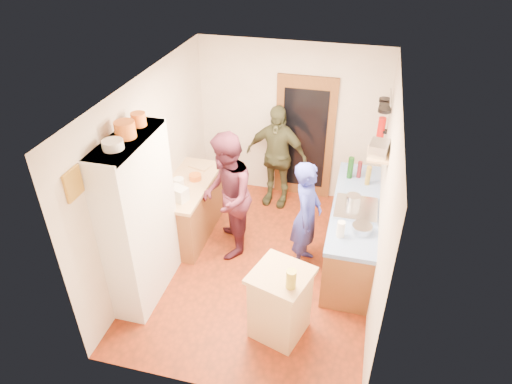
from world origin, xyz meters
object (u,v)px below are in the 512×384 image
at_px(hutch_body, 140,221).
at_px(right_counter_base, 352,232).
at_px(person_back, 277,156).
at_px(island_base, 280,305).
at_px(person_left, 229,195).
at_px(person_hob, 308,217).

height_order(hutch_body, right_counter_base, hutch_body).
xyz_separation_m(right_counter_base, person_back, (-1.33, 1.10, 0.45)).
height_order(hutch_body, island_base, hutch_body).
xyz_separation_m(island_base, person_left, (-1.00, 1.34, 0.50)).
distance_m(hutch_body, island_base, 1.93).
distance_m(person_hob, person_back, 1.60).
height_order(right_counter_base, person_back, person_back).
relative_size(island_base, person_left, 0.46).
relative_size(hutch_body, island_base, 2.56).
distance_m(right_counter_base, person_left, 1.80).
height_order(person_left, person_back, person_left).
xyz_separation_m(hutch_body, person_back, (1.17, 2.40, -0.23)).
bearing_deg(person_left, right_counter_base, 82.41).
relative_size(hutch_body, person_hob, 1.38).
distance_m(right_counter_base, person_back, 1.78).
height_order(hutch_body, person_back, hutch_body).
xyz_separation_m(hutch_body, right_counter_base, (2.50, 1.30, -0.68)).
bearing_deg(person_back, person_hob, -55.19).
distance_m(right_counter_base, person_hob, 0.77).
distance_m(person_left, person_back, 1.40).
bearing_deg(hutch_body, person_back, 63.94).
distance_m(person_hob, person_left, 1.13).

